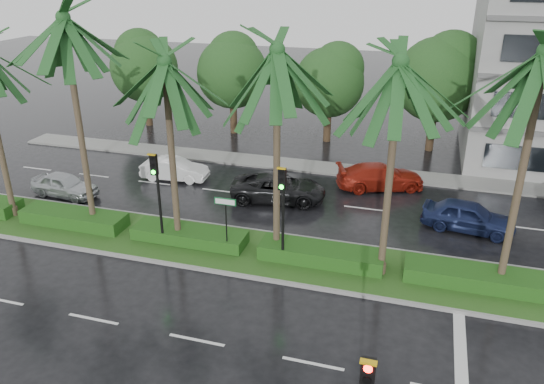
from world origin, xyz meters
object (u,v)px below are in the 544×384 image
(car_white, at_px, (175,169))
(car_blue, at_px, (468,216))
(street_sign, at_px, (226,212))
(car_darkgrey, at_px, (278,188))
(car_silver, at_px, (65,185))
(car_red, at_px, (380,176))
(signal_median_left, at_px, (157,186))

(car_white, height_order, car_blue, car_blue)
(street_sign, height_order, car_white, street_sign)
(car_darkgrey, distance_m, car_blue, 9.53)
(car_white, bearing_deg, car_silver, 124.64)
(car_silver, height_order, car_red, car_red)
(car_darkgrey, relative_size, car_blue, 1.18)
(car_darkgrey, xyz_separation_m, car_red, (5.00, 3.19, 0.01))
(signal_median_left, height_order, car_blue, signal_median_left)
(street_sign, height_order, car_blue, street_sign)
(car_white, distance_m, car_blue, 16.18)
(signal_median_left, xyz_separation_m, car_red, (8.50, 9.64, -2.30))
(signal_median_left, relative_size, car_white, 1.13)
(car_silver, distance_m, car_darkgrey, 11.54)
(car_darkgrey, height_order, car_blue, car_blue)
(car_darkgrey, bearing_deg, signal_median_left, 142.16)
(car_red, bearing_deg, car_silver, 89.43)
(car_white, distance_m, car_darkgrey, 6.67)
(car_white, bearing_deg, car_blue, -101.64)
(street_sign, bearing_deg, signal_median_left, -176.53)
(car_silver, xyz_separation_m, car_blue, (20.71, 2.01, 0.08))
(signal_median_left, relative_size, car_blue, 1.03)
(car_silver, distance_m, car_white, 6.02)
(car_darkgrey, bearing_deg, car_red, -66.80)
(car_red, bearing_deg, car_blue, -151.87)
(car_red, height_order, car_blue, car_blue)
(signal_median_left, bearing_deg, street_sign, 3.47)
(car_blue, bearing_deg, car_white, 91.84)
(car_blue, bearing_deg, car_red, 57.21)
(car_white, xyz_separation_m, car_red, (11.58, 2.09, 0.06))
(car_red, bearing_deg, car_darkgrey, 101.86)
(street_sign, relative_size, car_silver, 0.69)
(car_silver, height_order, car_white, car_silver)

